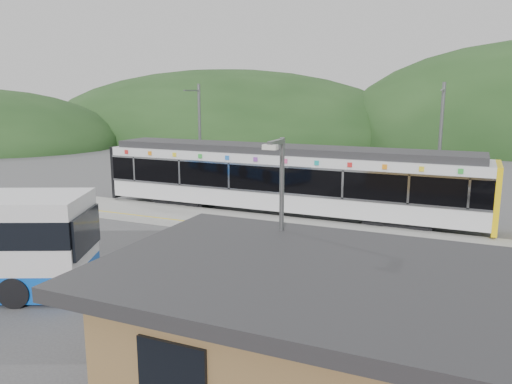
% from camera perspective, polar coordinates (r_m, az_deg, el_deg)
% --- Properties ---
extents(ground, '(120.00, 120.00, 0.00)m').
position_cam_1_polar(ground, '(21.23, -1.41, -6.49)').
color(ground, '#4C4C4F').
rests_on(ground, ground).
extents(hills, '(146.00, 149.00, 26.00)m').
position_cam_1_polar(hills, '(24.58, 17.27, -4.52)').
color(hills, '#1E3D19').
rests_on(hills, ground).
extents(platform, '(26.00, 3.20, 0.30)m').
position_cam_1_polar(platform, '(24.09, 1.92, -3.95)').
color(platform, '#9E9E99').
rests_on(platform, ground).
extents(yellow_line, '(26.00, 0.10, 0.01)m').
position_cam_1_polar(yellow_line, '(22.89, 0.71, -4.36)').
color(yellow_line, yellow).
rests_on(yellow_line, platform).
extents(train, '(20.44, 3.01, 3.74)m').
position_cam_1_polar(train, '(26.29, 3.27, 1.61)').
color(train, black).
rests_on(train, ground).
extents(catenary_mast_west, '(0.18, 1.80, 7.00)m').
position_cam_1_polar(catenary_mast_west, '(31.18, -6.47, 6.02)').
color(catenary_mast_west, slate).
rests_on(catenary_mast_west, ground).
extents(catenary_mast_east, '(0.18, 1.80, 7.00)m').
position_cam_1_polar(catenary_mast_east, '(27.05, 20.24, 4.59)').
color(catenary_mast_east, slate).
rests_on(catenary_mast_east, ground).
extents(station_shelter, '(9.20, 6.20, 3.00)m').
position_cam_1_polar(station_shelter, '(10.83, 7.47, -15.87)').
color(station_shelter, olive).
rests_on(station_shelter, ground).
extents(lamp_post, '(0.35, 0.96, 5.39)m').
position_cam_1_polar(lamp_post, '(12.73, 2.75, -3.50)').
color(lamp_post, slate).
rests_on(lamp_post, ground).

